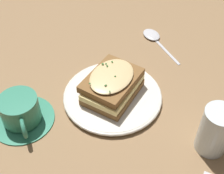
{
  "coord_description": "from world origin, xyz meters",
  "views": [
    {
      "loc": [
        -0.18,
        -0.48,
        0.58
      ],
      "look_at": [
        -0.0,
        0.01,
        0.04
      ],
      "focal_mm": 50.0,
      "sensor_mm": 36.0,
      "label": 1
    }
  ],
  "objects": [
    {
      "name": "dinner_plate",
      "position": [
        -0.0,
        0.01,
        0.01
      ],
      "size": [
        0.24,
        0.24,
        0.01
      ],
      "color": "silver",
      "rests_on": "ground_plane"
    },
    {
      "name": "ground_plane",
      "position": [
        0.0,
        0.0,
        0.0
      ],
      "size": [
        2.4,
        2.4,
        0.0
      ],
      "primitive_type": "plane",
      "color": "olive"
    },
    {
      "name": "teacup_with_saucer",
      "position": [
        -0.22,
        0.02,
        0.03
      ],
      "size": [
        0.15,
        0.15,
        0.07
      ],
      "rotation": [
        0.0,
        0.0,
        4.71
      ],
      "color": "#338466",
      "rests_on": "ground_plane"
    },
    {
      "name": "spoon",
      "position": [
        0.2,
        0.2,
        0.0
      ],
      "size": [
        0.05,
        0.18,
        0.01
      ],
      "rotation": [
        0.0,
        0.0,
        0.1
      ],
      "color": "silver",
      "rests_on": "ground_plane"
    },
    {
      "name": "water_glass",
      "position": [
        0.15,
        -0.19,
        0.06
      ],
      "size": [
        0.07,
        0.07,
        0.11
      ],
      "primitive_type": "cylinder",
      "color": "silver",
      "rests_on": "ground_plane"
    },
    {
      "name": "sandwich",
      "position": [
        -0.0,
        0.02,
        0.04
      ],
      "size": [
        0.17,
        0.17,
        0.06
      ],
      "rotation": [
        0.0,
        0.0,
        0.69
      ],
      "color": "brown",
      "rests_on": "dinner_plate"
    }
  ]
}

